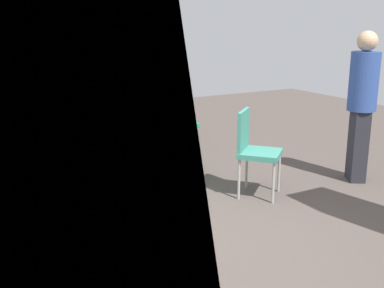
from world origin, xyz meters
name	(u,v)px	position (x,y,z in m)	size (l,w,h in m)	color
ground_plane	(203,249)	(0.00, 0.00, 0.00)	(14.40, 14.40, 0.00)	#4C423D
table_foreground	(120,152)	(-0.01, -2.01, 0.38)	(1.90, 1.16, 0.76)	#1E7A56
chair_near_front	(26,163)	(1.16, -1.52, 0.55)	(0.52, 0.52, 0.96)	#9E9993
chair_aisle	(254,147)	(-1.17, -0.87, 0.56)	(0.62, 0.62, 0.97)	#9E9993
chair_by_pillar	(163,113)	(-1.18, -3.20, 0.54)	(0.62, 0.62, 0.94)	#9E9993
chair_back_row	(15,129)	(1.01, -3.03, 0.57)	(0.60, 0.60, 0.98)	#9E9993
person_presenter	(130,215)	(1.10, 1.13, 0.98)	(0.41, 0.41, 1.75)	#26262D
person_attendee_standing	(362,99)	(-2.58, -0.66, 1.02)	(0.47, 0.47, 1.81)	#26262D
laptop_silver	(117,118)	(-0.01, -2.06, 0.80)	(0.33, 0.30, 0.21)	silver
yarn_ball	(86,119)	(0.37, -2.04, 0.82)	(0.13, 0.13, 0.13)	#3F5999
scissors_red	(142,117)	(-0.34, -2.08, 0.76)	(0.18, 0.04, 0.01)	red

